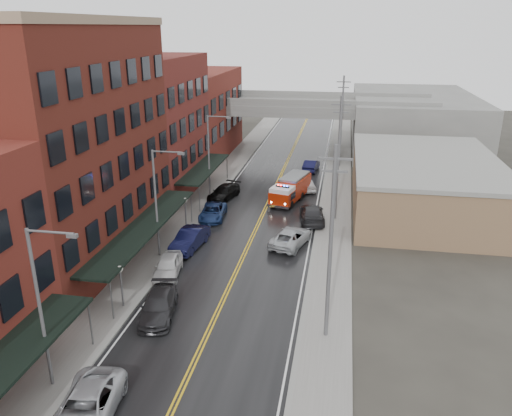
{
  "coord_description": "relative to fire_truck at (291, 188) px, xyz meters",
  "views": [
    {
      "loc": [
        7.53,
        -11.34,
        17.88
      ],
      "look_at": [
        0.43,
        28.8,
        3.0
      ],
      "focal_mm": 35.0,
      "sensor_mm": 36.0,
      "label": 1
    }
  ],
  "objects": [
    {
      "name": "sidewalk_left",
      "position": [
        -9.57,
        -9.85,
        -1.33
      ],
      "size": [
        3.0,
        160.0,
        0.15
      ],
      "primitive_type": "cube",
      "color": "slate",
      "rests_on": "ground"
    },
    {
      "name": "sidewalk_right",
      "position": [
        5.03,
        -9.85,
        -1.33
      ],
      "size": [
        3.0,
        160.0,
        0.15
      ],
      "primitive_type": "cube",
      "color": "slate",
      "rests_on": "ground"
    },
    {
      "name": "brick_building_c",
      "position": [
        -15.57,
        0.65,
        6.09
      ],
      "size": [
        9.0,
        15.0,
        15.0
      ],
      "primitive_type": "cube",
      "color": "#5D211C",
      "rests_on": "ground"
    },
    {
      "name": "awning_2",
      "position": [
        -9.76,
        0.65,
        1.58
      ],
      "size": [
        2.6,
        13.0,
        3.09
      ],
      "color": "black",
      "rests_on": "ground"
    },
    {
      "name": "curb_right",
      "position": [
        3.38,
        -9.85,
        -1.33
      ],
      "size": [
        0.3,
        160.0,
        0.15
      ],
      "primitive_type": "cube",
      "color": "gray",
      "rests_on": "ground"
    },
    {
      "name": "utility_pole_1",
      "position": [
        4.93,
        -4.85,
        4.9
      ],
      "size": [
        1.8,
        0.24,
        12.0
      ],
      "color": "#59595B",
      "rests_on": "ground"
    },
    {
      "name": "parked_car_left_3",
      "position": [
        -5.94,
        -24.4,
        -0.67
      ],
      "size": [
        2.93,
        5.38,
        1.48
      ],
      "primitive_type": "imported",
      "rotation": [
        0.0,
        0.0,
        0.18
      ],
      "color": "#262628",
      "rests_on": "ground"
    },
    {
      "name": "road",
      "position": [
        -2.27,
        -9.85,
        -1.4
      ],
      "size": [
        11.0,
        160.0,
        0.02
      ],
      "primitive_type": "cube",
      "color": "black",
      "rests_on": "ground"
    },
    {
      "name": "right_far_block",
      "position": [
        15.73,
        30.15,
        2.59
      ],
      "size": [
        18.0,
        30.0,
        8.0
      ],
      "primitive_type": "cube",
      "color": "slate",
      "rests_on": "ground"
    },
    {
      "name": "overpass",
      "position": [
        -2.27,
        22.15,
        4.58
      ],
      "size": [
        40.0,
        10.0,
        7.5
      ],
      "color": "slate",
      "rests_on": "ground"
    },
    {
      "name": "utility_pole_0",
      "position": [
        4.93,
        -24.85,
        4.9
      ],
      "size": [
        1.8,
        0.24,
        12.0
      ],
      "color": "#59595B",
      "rests_on": "ground"
    },
    {
      "name": "parked_car_right_3",
      "position": [
        1.37,
        12.35,
        -0.65
      ],
      "size": [
        2.07,
        4.74,
        1.51
      ],
      "primitive_type": "imported",
      "rotation": [
        0.0,
        0.0,
        3.04
      ],
      "color": "black",
      "rests_on": "ground"
    },
    {
      "name": "brick_building_b",
      "position": [
        -15.57,
        -16.85,
        7.59
      ],
      "size": [
        9.0,
        20.0,
        18.0
      ],
      "primitive_type": "cube",
      "color": "#531816",
      "rests_on": "ground"
    },
    {
      "name": "awning_1",
      "position": [
        -9.76,
        -16.85,
        1.58
      ],
      "size": [
        2.6,
        18.0,
        3.09
      ],
      "color": "black",
      "rests_on": "ground"
    },
    {
      "name": "brick_building_far",
      "position": [
        -15.57,
        18.15,
        4.59
      ],
      "size": [
        9.0,
        20.0,
        12.0
      ],
      "primitive_type": "cube",
      "color": "maroon",
      "rests_on": "ground"
    },
    {
      "name": "street_lamp_2",
      "position": [
        -8.82,
        0.15,
        3.78
      ],
      "size": [
        2.64,
        0.22,
        9.0
      ],
      "color": "#59595B",
      "rests_on": "ground"
    },
    {
      "name": "fire_truck",
      "position": [
        0.0,
        0.0,
        0.0
      ],
      "size": [
        4.22,
        7.46,
        2.6
      ],
      "rotation": [
        0.0,
        0.0,
        -0.26
      ],
      "color": "#991D07",
      "rests_on": "ground"
    },
    {
      "name": "parked_car_left_5",
      "position": [
        -7.08,
        -13.81,
        -0.57
      ],
      "size": [
        2.43,
        5.28,
        1.68
      ],
      "primitive_type": "imported",
      "rotation": [
        0.0,
        0.0,
        -0.13
      ],
      "color": "black",
      "rests_on": "ground"
    },
    {
      "name": "parked_car_right_0",
      "position": [
        1.33,
        -11.65,
        -0.67
      ],
      "size": [
        3.79,
        5.76,
        1.47
      ],
      "primitive_type": "imported",
      "rotation": [
        0.0,
        0.0,
        2.87
      ],
      "color": "#A8ADB0",
      "rests_on": "ground"
    },
    {
      "name": "parked_car_left_7",
      "position": [
        -7.27,
        -0.65,
        -0.67
      ],
      "size": [
        3.28,
        5.46,
        1.48
      ],
      "primitive_type": "imported",
      "rotation": [
        0.0,
        0.0,
        -0.25
      ],
      "color": "black",
      "rests_on": "ground"
    },
    {
      "name": "street_lamp_1",
      "position": [
        -8.82,
        -15.85,
        3.78
      ],
      "size": [
        2.64,
        0.22,
        9.0
      ],
      "color": "#59595B",
      "rests_on": "ground"
    },
    {
      "name": "parked_car_left_4",
      "position": [
        -7.25,
        -18.86,
        -0.64
      ],
      "size": [
        2.48,
        4.73,
        1.53
      ],
      "primitive_type": "imported",
      "rotation": [
        0.0,
        0.0,
        0.16
      ],
      "color": "silver",
      "rests_on": "ground"
    },
    {
      "name": "parked_car_left_6",
      "position": [
        -6.94,
        -6.65,
        -0.72
      ],
      "size": [
        2.68,
        5.1,
        1.37
      ],
      "primitive_type": "imported",
      "rotation": [
        0.0,
        0.0,
        0.08
      ],
      "color": "navy",
      "rests_on": "ground"
    },
    {
      "name": "parked_car_left_2",
      "position": [
        -6.02,
        -33.92,
        -0.62
      ],
      "size": [
        3.35,
        6.0,
        1.58
      ],
      "primitive_type": "imported",
      "rotation": [
        0.0,
        0.0,
        0.13
      ],
      "color": "#ACAFB4",
      "rests_on": "ground"
    },
    {
      "name": "parked_car_right_2",
      "position": [
        1.33,
        4.1,
        -0.67
      ],
      "size": [
        3.01,
        4.68,
        1.48
      ],
      "primitive_type": "imported",
      "rotation": [
        0.0,
        0.0,
        3.46
      ],
      "color": "silver",
      "rests_on": "ground"
    },
    {
      "name": "street_lamp_0",
      "position": [
        -8.82,
        -31.85,
        3.78
      ],
      "size": [
        2.64,
        0.22,
        9.0
      ],
      "color": "#59595B",
      "rests_on": "ground"
    },
    {
      "name": "tan_building",
      "position": [
        13.73,
        0.15,
        1.09
      ],
      "size": [
        14.0,
        22.0,
        5.0
      ],
      "primitive_type": "cube",
      "color": "#89694A",
      "rests_on": "ground"
    },
    {
      "name": "globe_lamp_1",
      "position": [
        -8.67,
        -23.85,
        0.9
      ],
      "size": [
        0.44,
        0.44,
        3.12
      ],
      "color": "#59595B",
      "rests_on": "ground"
    },
    {
      "name": "utility_pole_2",
      "position": [
        4.93,
        15.15,
        4.9
      ],
      "size": [
        1.8,
        0.24,
        12.0
      ],
      "color": "#59595B",
      "rests_on": "ground"
    },
    {
      "name": "globe_lamp_2",
      "position": [
        -8.67,
        -9.85,
        0.9
      ],
      "size": [
        0.44,
        0.44,
        3.12
      ],
      "color": "#59595B",
      "rests_on": "ground"
    },
    {
      "name": "curb_left",
      "position": [
        -7.92,
        -9.85,
        -1.33
      ],
      "size": [
        0.3,
        160.0,
        0.15
      ],
      "primitive_type": "cube",
      "color": "gray",
      "rests_on": "ground"
    },
    {
      "name": "parked_car_right_1",
      "position": [
        2.73,
        -5.79,
        -0.6
      ],
      "size": [
        2.98,
        5.83,
        1.62
      ],
      "primitive_type": "imported",
      "rotation": [
        0.0,
        0.0,
        3.27
      ],
      "color": "#232325",
      "rests_on": "ground"
    }
  ]
}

